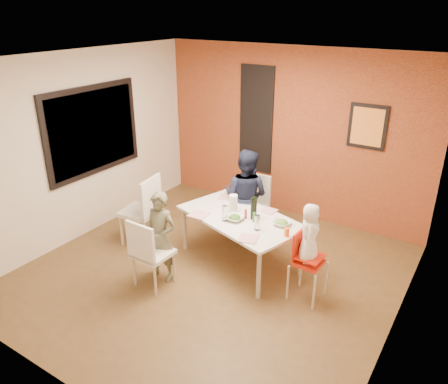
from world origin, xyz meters
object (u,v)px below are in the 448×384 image
Objects in this scene: chair_left at (144,207)px; paper_towel_roll at (233,204)px; child_near at (161,237)px; high_chair at (306,259)px; chair_far at (254,202)px; chair_near at (148,251)px; toddler at (310,233)px; dining_table at (241,220)px; child_far at (246,196)px; wine_bottle at (254,208)px.

paper_towel_roll is at bearing 96.47° from chair_left.
child_near is 1.06m from paper_towel_roll.
paper_towel_roll is (-1.18, 0.30, 0.29)m from high_chair.
chair_near is at bearing -100.71° from chair_far.
chair_far is at bearing 125.24° from chair_left.
toddler is at bearing -13.97° from paper_towel_roll.
chair_far is (-0.25, 0.81, -0.10)m from dining_table.
chair_far is at bearing 53.33° from high_chair.
child_far is (-0.00, -0.24, 0.18)m from chair_far.
dining_table is 2.00× the size of chair_near.
child_near is 1.24m from wine_bottle.
chair_left reaches higher than paper_towel_roll.
child_far reaches higher than high_chair.
child_far is at bearing -101.50° from chair_near.
chair_near is 1.96m from chair_far.
high_chair is at bearing -14.11° from paper_towel_roll.
toddler reaches higher than chair_left.
child_far reaches higher than chair_left.
wine_bottle is (0.81, 0.90, 0.24)m from child_near.
wine_bottle is 0.32m from paper_towel_roll.
child_near reaches higher than chair_left.
child_near is (0.00, 0.24, 0.08)m from chair_near.
paper_towel_roll reaches higher than dining_table.
wine_bottle reaches higher than dining_table.
dining_table is 1.12m from toddler.
toddler reaches higher than high_chair.
paper_towel_roll reaches higher than high_chair.
chair_left is at bearing 32.13° from child_far.
dining_table is at bearing -118.55° from chair_near.
chair_near is at bearing -113.59° from paper_towel_roll.
chair_far is at bearing 98.43° from paper_towel_roll.
chair_far is 1.08× the size of high_chair.
wine_bottle reaches higher than high_chair.
child_far is at bearing 102.27° from paper_towel_roll.
chair_near is 3.01× the size of wine_bottle.
wine_bottle is (1.59, 0.35, 0.26)m from chair_left.
chair_near reaches higher than dining_table.
child_far is (1.16, 0.89, 0.12)m from chair_left.
paper_towel_roll reaches higher than chair_near.
chair_far is 1.68m from high_chair.
dining_table is 1.77× the size of chair_left.
child_far is 4.61× the size of wine_bottle.
toddler is (1.32, -0.83, 0.17)m from child_far.
high_chair is at bearing 63.36° from toddler.
high_chair is (1.30, -1.07, -0.00)m from chair_far.
chair_far is 0.84m from paper_towel_roll.
chair_far reaches higher than dining_table.
child_near reaches higher than chair_far.
child_far reaches higher than wine_bottle.
toddler is at bearing 13.25° from child_near.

